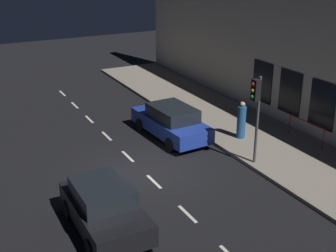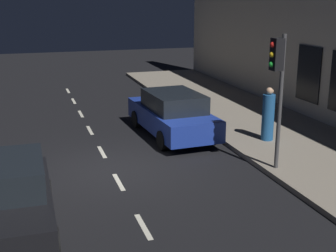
{
  "view_description": "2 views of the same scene",
  "coord_description": "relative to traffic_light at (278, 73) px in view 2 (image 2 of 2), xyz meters",
  "views": [
    {
      "loc": [
        -6.81,
        -15.12,
        8.47
      ],
      "look_at": [
        1.55,
        0.78,
        1.42
      ],
      "focal_mm": 48.75,
      "sensor_mm": 36.0,
      "label": 1
    },
    {
      "loc": [
        -2.22,
        -12.36,
        4.76
      ],
      "look_at": [
        1.72,
        0.09,
        1.12
      ],
      "focal_mm": 49.78,
      "sensor_mm": 36.0,
      "label": 2
    }
  ],
  "objects": [
    {
      "name": "pedestrian_0",
      "position": [
        1.19,
        2.42,
        -1.85
      ],
      "size": [
        0.53,
        0.53,
        1.77
      ],
      "rotation": [
        0.0,
        0.0,
        4.32
      ],
      "color": "#1E5189",
      "rests_on": "sidewalk"
    },
    {
      "name": "traffic_light",
      "position": [
        0.0,
        0.0,
        0.0
      ],
      "size": [
        0.46,
        0.32,
        3.67
      ],
      "color": "#424244",
      "rests_on": "sidewalk"
    },
    {
      "name": "lane_centre_line",
      "position": [
        -4.2,
        0.64,
        -2.81
      ],
      "size": [
        0.12,
        27.2,
        0.01
      ],
      "color": "beige",
      "rests_on": "ground"
    },
    {
      "name": "ground_plane",
      "position": [
        -4.2,
        1.64,
        -2.81
      ],
      "size": [
        60.0,
        60.0,
        0.0
      ],
      "primitive_type": "plane",
      "color": "black"
    },
    {
      "name": "sidewalk",
      "position": [
        2.05,
        1.64,
        -2.74
      ],
      "size": [
        4.5,
        32.0,
        0.15
      ],
      "color": "gray",
      "rests_on": "ground"
    },
    {
      "name": "parked_car_1",
      "position": [
        -6.98,
        -1.46,
        -2.02
      ],
      "size": [
        2.0,
        3.95,
        1.58
      ],
      "rotation": [
        0.0,
        0.0,
        3.13
      ],
      "color": "black",
      "rests_on": "ground"
    },
    {
      "name": "parked_car_0",
      "position": [
        -1.51,
        4.29,
        -2.02
      ],
      "size": [
        2.15,
        4.69,
        1.58
      ],
      "rotation": [
        0.0,
        0.0,
        0.06
      ],
      "color": "#1E389E",
      "rests_on": "ground"
    }
  ]
}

